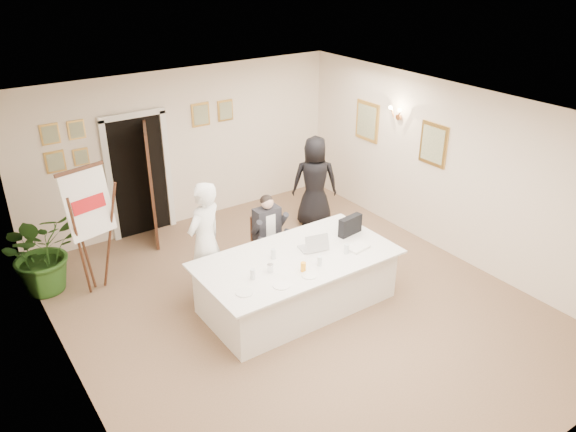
% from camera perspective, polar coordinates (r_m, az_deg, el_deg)
% --- Properties ---
extents(floor, '(7.00, 7.00, 0.00)m').
position_cam_1_polar(floor, '(8.14, 0.94, -9.16)').
color(floor, brown).
rests_on(floor, ground).
extents(ceiling, '(6.00, 7.00, 0.02)m').
position_cam_1_polar(ceiling, '(6.92, 1.11, 10.19)').
color(ceiling, white).
rests_on(ceiling, wall_back).
extents(wall_back, '(6.00, 0.10, 2.80)m').
position_cam_1_polar(wall_back, '(10.26, -10.48, 6.85)').
color(wall_back, beige).
rests_on(wall_back, floor).
extents(wall_front, '(6.00, 0.10, 2.80)m').
position_cam_1_polar(wall_front, '(5.43, 23.68, -13.81)').
color(wall_front, beige).
rests_on(wall_front, floor).
extents(wall_left, '(0.10, 7.00, 2.80)m').
position_cam_1_polar(wall_left, '(6.39, -21.66, -7.01)').
color(wall_left, beige).
rests_on(wall_left, floor).
extents(wall_right, '(0.10, 7.00, 2.80)m').
position_cam_1_polar(wall_right, '(9.35, 16.22, 4.34)').
color(wall_right, beige).
rests_on(wall_right, floor).
extents(doorway, '(1.14, 0.86, 2.20)m').
position_cam_1_polar(doorway, '(9.92, -14.49, 3.58)').
color(doorway, black).
rests_on(doorway, floor).
extents(pictures_back_wall, '(3.40, 0.06, 0.80)m').
position_cam_1_polar(pictures_back_wall, '(9.82, -14.88, 8.32)').
color(pictures_back_wall, gold).
rests_on(pictures_back_wall, wall_back).
extents(pictures_right_wall, '(0.06, 2.20, 0.80)m').
position_cam_1_polar(pictures_right_wall, '(9.96, 11.11, 8.35)').
color(pictures_right_wall, gold).
rests_on(pictures_right_wall, wall_right).
extents(wall_sconce, '(0.20, 0.30, 0.24)m').
position_cam_1_polar(wall_sconce, '(9.82, 10.99, 10.24)').
color(wall_sconce, '#B8723B').
rests_on(wall_sconce, wall_right).
extents(conference_table, '(2.78, 1.48, 0.78)m').
position_cam_1_polar(conference_table, '(7.97, 0.91, -6.58)').
color(conference_table, white).
rests_on(conference_table, floor).
extents(seated_man, '(0.68, 0.71, 1.29)m').
position_cam_1_polar(seated_man, '(8.67, -1.98, -1.79)').
color(seated_man, black).
rests_on(seated_man, floor).
extents(flip_chart, '(0.70, 0.50, 1.93)m').
position_cam_1_polar(flip_chart, '(8.51, -19.47, -2.09)').
color(flip_chart, black).
rests_on(flip_chart, floor).
extents(standing_man, '(0.77, 0.66, 1.79)m').
position_cam_1_polar(standing_man, '(8.01, -8.41, -2.56)').
color(standing_man, white).
rests_on(standing_man, floor).
extents(standing_woman, '(0.97, 0.89, 1.66)m').
position_cam_1_polar(standing_woman, '(10.10, 2.74, 3.52)').
color(standing_woman, black).
rests_on(standing_woman, floor).
extents(potted_palm, '(1.33, 1.21, 1.28)m').
position_cam_1_polar(potted_palm, '(8.94, -23.72, -3.28)').
color(potted_palm, '#26521B').
rests_on(potted_palm, floor).
extents(laptop, '(0.42, 0.43, 0.28)m').
position_cam_1_polar(laptop, '(7.93, 2.43, -2.41)').
color(laptop, '#B7BABC').
rests_on(laptop, conference_table).
extents(laptop_bag, '(0.42, 0.17, 0.28)m').
position_cam_1_polar(laptop_bag, '(8.36, 6.33, -0.95)').
color(laptop_bag, black).
rests_on(laptop_bag, conference_table).
extents(paper_stack, '(0.36, 0.28, 0.03)m').
position_cam_1_polar(paper_stack, '(8.05, 7.06, -3.16)').
color(paper_stack, white).
rests_on(paper_stack, conference_table).
extents(plate_left, '(0.27, 0.27, 0.01)m').
position_cam_1_polar(plate_left, '(7.04, -4.45, -7.76)').
color(plate_left, white).
rests_on(plate_left, conference_table).
extents(plate_mid, '(0.29, 0.29, 0.01)m').
position_cam_1_polar(plate_mid, '(7.16, -0.68, -7.04)').
color(plate_mid, white).
rests_on(plate_mid, conference_table).
extents(plate_near, '(0.24, 0.24, 0.01)m').
position_cam_1_polar(plate_near, '(7.36, 2.17, -6.04)').
color(plate_near, white).
rests_on(plate_near, conference_table).
extents(glass_a, '(0.08, 0.08, 0.14)m').
position_cam_1_polar(glass_a, '(7.27, -3.60, -5.91)').
color(glass_a, silver).
rests_on(glass_a, conference_table).
extents(glass_b, '(0.06, 0.06, 0.14)m').
position_cam_1_polar(glass_b, '(7.55, 3.23, -4.59)').
color(glass_b, silver).
rests_on(glass_b, conference_table).
extents(glass_c, '(0.09, 0.09, 0.14)m').
position_cam_1_polar(glass_c, '(7.88, 5.98, -3.34)').
color(glass_c, silver).
rests_on(glass_c, conference_table).
extents(glass_d, '(0.08, 0.08, 0.14)m').
position_cam_1_polar(glass_d, '(7.71, -1.51, -3.86)').
color(glass_d, silver).
rests_on(glass_d, conference_table).
extents(oj_glass, '(0.09, 0.09, 0.13)m').
position_cam_1_polar(oj_glass, '(7.43, 1.56, -5.19)').
color(oj_glass, '#FF9E15').
rests_on(oj_glass, conference_table).
extents(steel_jug, '(0.09, 0.09, 0.11)m').
position_cam_1_polar(steel_jug, '(7.42, -1.81, -5.32)').
color(steel_jug, silver).
rests_on(steel_jug, conference_table).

